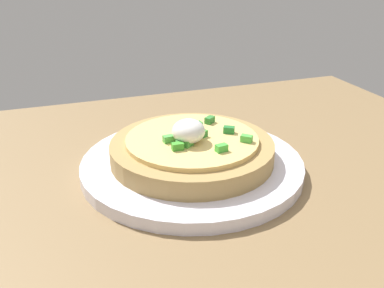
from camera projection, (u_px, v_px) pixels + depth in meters
dining_table at (188, 252)px, 40.23cm from camera, size 92.91×85.39×2.85cm
plate at (192, 165)px, 51.67cm from camera, size 26.38×26.38×1.47cm
pizza at (192, 148)px, 50.71cm from camera, size 19.31×19.31×5.55cm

